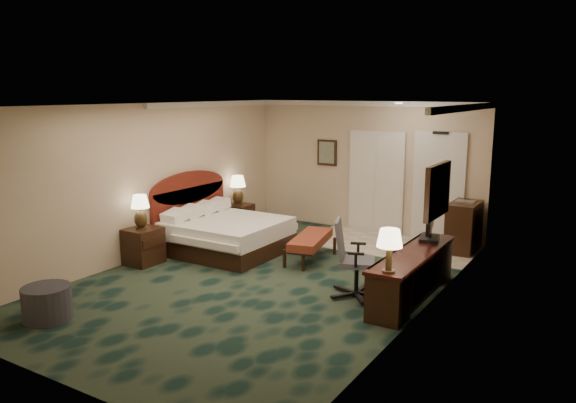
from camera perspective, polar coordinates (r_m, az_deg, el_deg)
The scene contains 25 objects.
floor at distance 8.90m, azimuth -2.20°, elevation -7.88°, with size 5.00×7.50×0.00m, color black.
ceiling at distance 8.41m, azimuth -2.34°, elevation 9.77°, with size 5.00×7.50×0.00m, color silver.
wall_back at distance 11.81m, azimuth 7.93°, elevation 3.51°, with size 5.00×0.00×2.70m, color beige.
wall_front at distance 5.91m, azimuth -23.06°, elevation -5.01°, with size 5.00×0.00×2.70m, color beige.
wall_left at distance 10.14m, azimuth -14.09°, elevation 2.03°, with size 0.00×7.50×2.70m, color beige.
wall_right at distance 7.48m, azimuth 13.85°, elevation -1.15°, with size 0.00×7.50×2.70m, color beige.
crown_molding at distance 8.42m, azimuth -2.34°, elevation 9.43°, with size 5.00×7.50×0.10m, color silver, non-canonical shape.
tile_patch at distance 10.97m, azimuth 10.25°, elevation -4.32°, with size 3.20×1.70×0.01m, color #B8AC9F.
headboard at distance 10.93m, azimuth -9.97°, elevation -0.63°, with size 0.12×2.00×1.40m, color #48120C, non-canonical shape.
entry_door at distance 11.31m, azimuth 15.03°, elevation 1.35°, with size 1.02×0.06×2.18m, color silver.
closet_doors at distance 11.72m, azimuth 8.93°, elevation 1.95°, with size 1.20×0.06×2.10m, color beige.
wall_art at distance 12.14m, azimuth 3.98°, elevation 4.99°, with size 0.45×0.06×0.55m, color #4D6259.
wall_mirror at distance 8.02m, azimuth 14.97°, elevation 1.07°, with size 0.05×0.95×0.75m, color white.
bed at distance 10.32m, azimuth -6.16°, elevation -3.50°, with size 1.91×1.77×0.61m, color white.
nightstand_near at distance 9.88m, azimuth -14.47°, elevation -4.40°, with size 0.50×0.57×0.62m, color black.
nightstand_far at distance 11.96m, azimuth -4.87°, elevation -1.57°, with size 0.43×0.50×0.54m, color black.
lamp_near at distance 9.72m, azimuth -14.76°, elevation -1.03°, with size 0.31×0.31×0.58m, color black, non-canonical shape.
lamp_far at distance 11.82m, azimuth -5.11°, elevation 1.15°, with size 0.33×0.33×0.62m, color black, non-canonical shape.
bed_bench at distance 9.76m, azimuth 2.31°, elevation -4.75°, with size 0.46×1.33×0.45m, color brown.
ottoman at distance 7.97m, azimuth -23.28°, elevation -9.45°, with size 0.62×0.62×0.44m, color #2B2A31.
desk at distance 8.20m, azimuth 12.56°, elevation -7.31°, with size 0.51×2.38×0.69m, color black.
tv at distance 8.68m, azimuth 14.26°, elevation -1.70°, with size 0.07×0.86×0.67m, color black.
desk_lamp at distance 7.06m, azimuth 10.25°, elevation -4.92°, with size 0.32×0.32×0.56m, color black, non-canonical shape.
desk_chair at distance 8.07m, azimuth 7.02°, elevation -5.79°, with size 0.65×0.61×1.12m, color #4E4D59, non-canonical shape.
minibar at distance 10.76m, azimuth 17.43°, elevation -2.49°, with size 0.48×0.87×0.92m, color black.
Camera 1 is at (4.70, -6.98, 2.91)m, focal length 35.00 mm.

